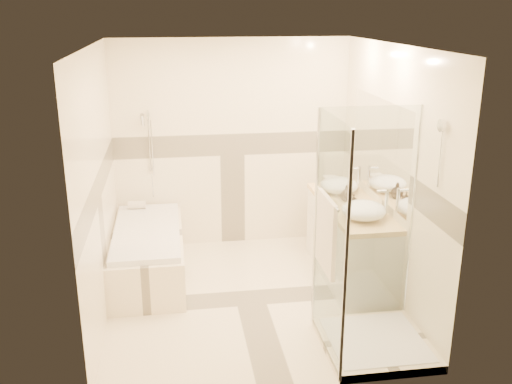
{
  "coord_description": "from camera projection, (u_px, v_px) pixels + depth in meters",
  "views": [
    {
      "loc": [
        -0.71,
        -5.14,
        2.82
      ],
      "look_at": [
        0.1,
        0.25,
        1.05
      ],
      "focal_mm": 40.0,
      "sensor_mm": 36.0,
      "label": 1
    }
  ],
  "objects": [
    {
      "name": "folded_towels",
      "position": [
        331.0,
        181.0,
        6.64
      ],
      "size": [
        0.15,
        0.25,
        0.08
      ],
      "primitive_type": "cube",
      "rotation": [
        0.0,
        0.0,
        0.02
      ],
      "color": "white",
      "rests_on": "vanity"
    },
    {
      "name": "rolled_towel",
      "position": [
        137.0,
        205.0,
        6.7
      ],
      "size": [
        0.2,
        0.09,
        0.09
      ],
      "primitive_type": "cylinder",
      "rotation": [
        0.0,
        1.57,
        0.0
      ],
      "color": "white",
      "rests_on": "bathtub"
    },
    {
      "name": "vanity",
      "position": [
        350.0,
        241.0,
        6.12
      ],
      "size": [
        0.58,
        1.62,
        0.85
      ],
      "color": "white",
      "rests_on": "ground"
    },
    {
      "name": "faucet_far",
      "position": [
        386.0,
        201.0,
        5.55
      ],
      "size": [
        0.12,
        0.03,
        0.3
      ],
      "color": "silver",
      "rests_on": "vanity"
    },
    {
      "name": "amenity_bottle_a",
      "position": [
        354.0,
        201.0,
        5.85
      ],
      "size": [
        0.07,
        0.07,
        0.15
      ],
      "primitive_type": "imported",
      "rotation": [
        0.0,
        0.0,
        -0.02
      ],
      "color": "black",
      "rests_on": "vanity"
    },
    {
      "name": "room",
      "position": [
        255.0,
        179.0,
        5.44
      ],
      "size": [
        2.82,
        3.02,
        2.52
      ],
      "color": "#FAEBC7",
      "rests_on": "ground"
    },
    {
      "name": "vessel_sink_far",
      "position": [
        364.0,
        210.0,
        5.55
      ],
      "size": [
        0.44,
        0.44,
        0.17
      ],
      "primitive_type": "ellipsoid",
      "color": "white",
      "rests_on": "vanity"
    },
    {
      "name": "shower_enclosure",
      "position": [
        362.0,
        292.0,
        4.86
      ],
      "size": [
        0.96,
        0.93,
        2.04
      ],
      "color": "#FFEFCB",
      "rests_on": "ground"
    },
    {
      "name": "vessel_sink_near",
      "position": [
        339.0,
        185.0,
        6.34
      ],
      "size": [
        0.42,
        0.42,
        0.17
      ],
      "primitive_type": "ellipsoid",
      "color": "white",
      "rests_on": "vanity"
    },
    {
      "name": "bathtub",
      "position": [
        148.0,
        251.0,
        6.18
      ],
      "size": [
        0.75,
        1.7,
        0.56
      ],
      "color": "#FFEFCB",
      "rests_on": "ground"
    },
    {
      "name": "amenity_bottle_b",
      "position": [
        347.0,
        193.0,
        6.07
      ],
      "size": [
        0.14,
        0.14,
        0.17
      ],
      "primitive_type": "imported",
      "rotation": [
        0.0,
        0.0,
        0.07
      ],
      "color": "black",
      "rests_on": "vanity"
    },
    {
      "name": "faucet_near",
      "position": [
        358.0,
        177.0,
        6.34
      ],
      "size": [
        0.12,
        0.03,
        0.29
      ],
      "color": "silver",
      "rests_on": "vanity"
    }
  ]
}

